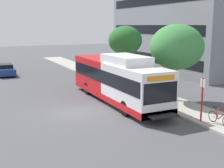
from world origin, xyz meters
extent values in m
plane|color=#4C4C51|center=(0.00, 8.00, 0.00)|extent=(120.00, 120.00, 0.00)
cube|color=#A8A399|center=(7.00, 6.00, 0.07)|extent=(3.00, 56.00, 0.14)
cube|color=white|center=(3.69, -1.44, 1.69)|extent=(2.54, 5.80, 2.73)
cube|color=red|center=(3.69, 4.36, 1.69)|extent=(2.54, 5.80, 2.73)
cube|color=red|center=(3.69, 1.46, 0.54)|extent=(2.57, 11.60, 0.44)
cube|color=black|center=(3.69, 1.46, 2.05)|extent=(2.58, 11.25, 0.96)
cube|color=black|center=(3.69, -4.30, 1.85)|extent=(2.34, 0.10, 1.24)
cube|color=orange|center=(3.69, -4.31, 2.72)|extent=(1.90, 0.08, 0.32)
cube|color=white|center=(3.69, 0.01, 3.35)|extent=(2.16, 4.06, 0.60)
cube|color=black|center=(3.69, -4.69, 0.55)|extent=(1.78, 0.60, 0.10)
cylinder|color=black|center=(2.56, -2.13, 0.50)|extent=(0.30, 1.00, 1.00)
cylinder|color=black|center=(4.82, -2.13, 0.50)|extent=(0.30, 1.00, 1.00)
cylinder|color=black|center=(2.56, 4.65, 0.50)|extent=(0.30, 1.00, 1.00)
cylinder|color=black|center=(4.82, 4.65, 0.50)|extent=(0.30, 1.00, 1.00)
cylinder|color=red|center=(5.89, -5.37, 1.44)|extent=(0.10, 0.10, 2.60)
cube|color=white|center=(5.87, -5.37, 2.44)|extent=(0.04, 0.36, 0.48)
torus|color=black|center=(6.41, -5.76, 0.47)|extent=(0.04, 0.66, 0.66)
cylinder|color=#B2191E|center=(6.41, -6.51, 0.74)|extent=(0.05, 0.64, 0.64)
cylinder|color=#B2191E|center=(6.41, -6.06, 0.74)|extent=(0.05, 0.34, 0.62)
cylinder|color=#B2191E|center=(6.41, -6.36, 1.04)|extent=(0.05, 0.90, 0.05)
cylinder|color=#B2191E|center=(6.41, -5.98, 0.46)|extent=(0.05, 0.45, 0.08)
cube|color=black|center=(6.41, -5.91, 1.08)|extent=(0.12, 0.24, 0.06)
cylinder|color=#4C3823|center=(7.66, -0.54, 1.41)|extent=(0.28, 0.28, 2.53)
ellipsoid|color=#3D8442|center=(7.66, -0.54, 4.15)|extent=(3.94, 3.94, 3.35)
cylinder|color=#4C3823|center=(7.98, 8.16, 1.56)|extent=(0.28, 0.28, 2.84)
ellipsoid|color=#286B2D|center=(7.98, 8.16, 4.24)|extent=(3.37, 3.37, 2.86)
cube|color=navy|center=(-2.56, 17.83, 0.55)|extent=(1.80, 4.50, 0.70)
cube|color=black|center=(-2.56, 17.93, 1.05)|extent=(1.48, 2.34, 0.56)
cylinder|color=black|center=(-3.36, 16.48, 0.32)|extent=(0.20, 0.64, 0.64)
cylinder|color=black|center=(-1.76, 16.48, 0.32)|extent=(0.20, 0.64, 0.64)
cylinder|color=black|center=(-1.76, 19.18, 0.32)|extent=(0.20, 0.64, 0.64)
cube|color=black|center=(21.22, 13.24, 1.73)|extent=(14.03, 19.11, 1.10)
cube|color=black|center=(21.22, 13.24, 5.18)|extent=(14.03, 19.11, 1.10)
cube|color=black|center=(21.22, 13.24, 8.64)|extent=(14.03, 19.11, 1.10)
cylinder|color=#B7B7BC|center=(26.26, 31.91, 3.44)|extent=(1.10, 1.10, 6.87)
cylinder|color=#B7B7BC|center=(26.26, 31.91, 10.31)|extent=(0.91, 0.91, 6.87)
camera|label=1|loc=(-6.12, -18.31, 5.72)|focal=47.73mm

